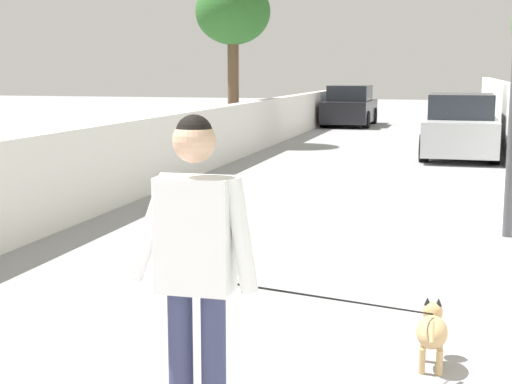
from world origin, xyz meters
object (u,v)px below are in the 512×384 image
at_px(car_near, 460,128).
at_px(car_far, 350,107).
at_px(dog, 431,330).
at_px(person_skateboarder, 196,260).
at_px(tree_left_far, 233,15).

distance_m(car_near, car_far, 10.64).
distance_m(dog, car_near, 13.58).
relative_size(person_skateboarder, car_near, 0.46).
relative_size(tree_left_far, car_far, 1.18).
bearing_deg(car_far, person_skateboarder, -173.76).
distance_m(person_skateboarder, dog, 2.25).
relative_size(dog, car_far, 0.52).
bearing_deg(car_near, tree_left_far, 75.36).
height_order(tree_left_far, person_skateboarder, tree_left_far).
height_order(tree_left_far, car_near, tree_left_far).
bearing_deg(dog, tree_left_far, 21.80).
distance_m(tree_left_far, car_near, 7.12).
xyz_separation_m(tree_left_far, dog, (-15.21, -6.08, -3.37)).
bearing_deg(car_far, car_near, -157.41).
distance_m(person_skateboarder, car_near, 15.37).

